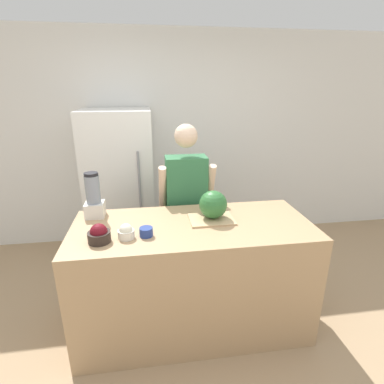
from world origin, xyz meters
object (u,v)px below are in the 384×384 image
at_px(person, 186,207).
at_px(blender, 94,198).
at_px(watermelon, 213,205).
at_px(bowl_cherries, 99,235).
at_px(bowl_small_blue, 146,232).
at_px(refrigerator, 121,186).
at_px(bowl_cream, 126,232).

xyz_separation_m(person, blender, (-0.79, -0.33, 0.26)).
distance_m(watermelon, blender, 0.96).
height_order(bowl_cherries, blender, blender).
distance_m(person, bowl_cherries, 1.05).
distance_m(bowl_small_blue, blender, 0.59).
relative_size(refrigerator, bowl_cherries, 11.15).
xyz_separation_m(bowl_cherries, bowl_cream, (0.18, 0.03, -0.01)).
bearing_deg(person, bowl_cream, -125.04).
bearing_deg(bowl_cream, blender, 123.04).
bearing_deg(bowl_cream, bowl_cherries, -171.22).
relative_size(refrigerator, bowl_cream, 14.94).
height_order(person, bowl_cherries, person).
bearing_deg(blender, refrigerator, 83.50).
height_order(bowl_cherries, bowl_cream, bowl_cherries).
height_order(watermelon, bowl_small_blue, watermelon).
height_order(refrigerator, bowl_cream, refrigerator).
height_order(person, blender, person).
bearing_deg(watermelon, bowl_cherries, -163.41).
bearing_deg(bowl_cream, watermelon, 18.58).
relative_size(person, bowl_cream, 14.22).
distance_m(person, blender, 0.89).
xyz_separation_m(watermelon, bowl_cream, (-0.67, -0.22, -0.08)).
height_order(refrigerator, blender, refrigerator).
height_order(refrigerator, watermelon, refrigerator).
relative_size(person, bowl_cherries, 10.61).
height_order(bowl_cream, blender, blender).
relative_size(person, watermelon, 7.36).
height_order(person, watermelon, person).
bearing_deg(bowl_cream, bowl_small_blue, 4.26).
xyz_separation_m(refrigerator, bowl_cherries, (-0.03, -1.50, 0.14)).
relative_size(refrigerator, blender, 4.64).
xyz_separation_m(person, watermelon, (0.15, -0.52, 0.22)).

